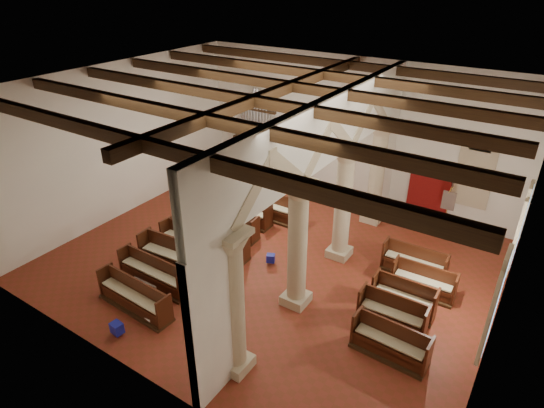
{
  "coord_description": "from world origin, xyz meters",
  "views": [
    {
      "loc": [
        7.11,
        -10.96,
        9.08
      ],
      "look_at": [
        -0.37,
        0.5,
        1.87
      ],
      "focal_mm": 30.0,
      "sensor_mm": 36.0,
      "label": 1
    }
  ],
  "objects": [
    {
      "name": "dossal_curtain",
      "position": [
        3.5,
        5.92,
        1.17
      ],
      "size": [
        1.8,
        0.07,
        2.17
      ],
      "color": "maroon",
      "rests_on": "floor"
    },
    {
      "name": "nave_pew_2",
      "position": [
        -2.06,
        -2.25,
        0.38
      ],
      "size": [
        3.38,
        0.99,
        1.15
      ],
      "rotation": [
        0.0,
        0.0,
        0.07
      ],
      "color": "#3D2813",
      "rests_on": "floor"
    },
    {
      "name": "aisle_pew_3",
      "position": [
        4.88,
        1.03,
        0.32
      ],
      "size": [
        1.94,
        0.7,
        0.97
      ],
      "rotation": [
        0.0,
        0.0,
        0.03
      ],
      "color": "#3D2813",
      "rests_on": "floor"
    },
    {
      "name": "aisle_pew_2",
      "position": [
        4.62,
        -0.09,
        0.35
      ],
      "size": [
        1.86,
        0.71,
        1.02
      ],
      "rotation": [
        0.0,
        0.0,
        0.01
      ],
      "color": "#3D2813",
      "rests_on": "floor"
    },
    {
      "name": "arcade",
      "position": [
        1.8,
        0.0,
        3.56
      ],
      "size": [
        0.9,
        11.9,
        6.0
      ],
      "color": "tan",
      "rests_on": "floor"
    },
    {
      "name": "window_right_b",
      "position": [
        6.98,
        2.5,
        2.2
      ],
      "size": [
        0.03,
        1.0,
        2.2
      ],
      "primitive_type": "cube",
      "color": "#2D6652",
      "rests_on": "wall_right"
    },
    {
      "name": "aisle_pew_1",
      "position": [
        4.59,
        -0.96,
        0.35
      ],
      "size": [
        1.91,
        0.73,
        1.04
      ],
      "rotation": [
        0.0,
        0.0,
        0.02
      ],
      "color": "#3D2813",
      "rests_on": "floor"
    },
    {
      "name": "processional_banner",
      "position": [
        4.5,
        4.76,
        0.75
      ],
      "size": [
        0.47,
        0.6,
        2.06
      ],
      "rotation": [
        0.0,
        0.0,
        -0.01
      ],
      "color": "#3D2813",
      "rests_on": "floor"
    },
    {
      "name": "ceiling",
      "position": [
        0.0,
        0.0,
        6.0
      ],
      "size": [
        14.0,
        14.0,
        0.0
      ],
      "primitive_type": "plane",
      "rotation": [
        3.14,
        0.0,
        0.0
      ],
      "color": "black",
      "rests_on": "wall_back"
    },
    {
      "name": "hymnal_box_b",
      "position": [
        -0.87,
        -1.92,
        0.24
      ],
      "size": [
        0.3,
        0.26,
        0.28
      ],
      "primitive_type": "cube",
      "rotation": [
        0.0,
        0.0,
        -0.12
      ],
      "color": "navy",
      "rests_on": "floor"
    },
    {
      "name": "wall_back",
      "position": [
        0.0,
        6.0,
        3.0
      ],
      "size": [
        14.0,
        0.02,
        6.0
      ],
      "primitive_type": "cube",
      "color": "silver",
      "rests_on": "floor"
    },
    {
      "name": "tube_heater_b",
      "position": [
        -2.59,
        -3.47,
        0.16
      ],
      "size": [
        0.98,
        0.13,
        0.1
      ],
      "primitive_type": "cylinder",
      "rotation": [
        0.0,
        1.57,
        0.03
      ],
      "color": "white",
      "rests_on": "floor"
    },
    {
      "name": "nave_pew_5",
      "position": [
        -2.44,
        0.54,
        0.33
      ],
      "size": [
        2.64,
        0.77,
        0.99
      ],
      "rotation": [
        0.0,
        0.0,
        0.04
      ],
      "color": "#3D2813",
      "rests_on": "floor"
    },
    {
      "name": "nave_pew_0",
      "position": [
        -2.04,
        -4.35,
        0.33
      ],
      "size": [
        2.68,
        0.77,
        0.99
      ],
      "rotation": [
        0.0,
        0.0,
        -0.04
      ],
      "color": "#3D2813",
      "rests_on": "floor"
    },
    {
      "name": "nave_pew_4",
      "position": [
        -2.19,
        -0.74,
        0.34
      ],
      "size": [
        3.08,
        0.78,
        1.04
      ],
      "rotation": [
        0.0,
        0.0,
        0.03
      ],
      "color": "#3D2813",
      "rests_on": "floor"
    },
    {
      "name": "ceiling_beams",
      "position": [
        0.0,
        0.0,
        5.82
      ],
      "size": [
        13.8,
        11.8,
        0.3
      ],
      "primitive_type": null,
      "color": "#3D2813",
      "rests_on": "wall_back"
    },
    {
      "name": "nave_pew_7",
      "position": [
        -2.16,
        2.46,
        0.35
      ],
      "size": [
        3.0,
        0.71,
        1.06
      ],
      "rotation": [
        0.0,
        0.0,
        -0.0
      ],
      "color": "#3D2813",
      "rests_on": "floor"
    },
    {
      "name": "wall_right",
      "position": [
        7.0,
        0.0,
        3.0
      ],
      "size": [
        0.02,
        12.0,
        6.0
      ],
      "primitive_type": "cube",
      "color": "silver",
      "rests_on": "floor"
    },
    {
      "name": "aisle_pew_0",
      "position": [
        4.92,
        -2.0,
        0.34
      ],
      "size": [
        2.05,
        0.76,
        1.0
      ],
      "rotation": [
        0.0,
        0.0,
        -0.04
      ],
      "color": "#3D2813",
      "rests_on": "floor"
    },
    {
      "name": "nave_pew_3",
      "position": [
        -2.42,
        -1.32,
        0.34
      ],
      "size": [
        2.96,
        0.87,
        1.02
      ],
      "rotation": [
        0.0,
        0.0,
        -0.07
      ],
      "color": "#3D2813",
      "rests_on": "floor"
    },
    {
      "name": "hymnal_box_c",
      "position": [
        0.07,
        -0.24,
        0.24
      ],
      "size": [
        0.35,
        0.32,
        0.28
      ],
      "primitive_type": "cube",
      "rotation": [
        0.0,
        0.0,
        0.42
      ],
      "color": "navy",
      "rests_on": "floor"
    },
    {
      "name": "tube_heater_a",
      "position": [
        -1.64,
        -4.53,
        0.16
      ],
      "size": [
        1.02,
        0.25,
        0.1
      ],
      "primitive_type": "cylinder",
      "rotation": [
        0.0,
        1.57,
        -0.15
      ],
      "color": "white",
      "rests_on": "floor"
    },
    {
      "name": "pipe_organ",
      "position": [
        -4.5,
        5.5,
        1.37
      ],
      "size": [
        2.1,
        0.85,
        4.4
      ],
      "color": "#3D2813",
      "rests_on": "floor"
    },
    {
      "name": "aisle_pew_4",
      "position": [
        4.31,
        1.86,
        0.33
      ],
      "size": [
        2.08,
        0.7,
        1.0
      ],
      "rotation": [
        0.0,
        0.0,
        0.02
      ],
      "color": "#3D2813",
      "rests_on": "floor"
    },
    {
      "name": "window_back",
      "position": [
        5.0,
        5.98,
        2.2
      ],
      "size": [
        1.0,
        0.03,
        2.2
      ],
      "primitive_type": "cube",
      "color": "#2D6652",
      "rests_on": "wall_back"
    },
    {
      "name": "window_right_a",
      "position": [
        6.98,
        -1.5,
        2.2
      ],
      "size": [
        0.03,
        1.0,
        2.2
      ],
      "primitive_type": "cube",
      "color": "#2D6652",
      "rests_on": "wall_right"
    },
    {
      "name": "wall_front",
      "position": [
        0.0,
        -6.0,
        3.0
      ],
      "size": [
        14.0,
        0.02,
        6.0
      ],
      "primitive_type": "cube",
      "color": "silver",
      "rests_on": "floor"
    },
    {
      "name": "wall_left",
      "position": [
        -7.0,
        0.0,
        3.0
      ],
      "size": [
        0.02,
        12.0,
        6.0
      ],
      "primitive_type": "cube",
      "color": "silver",
      "rests_on": "floor"
    },
    {
      "name": "nave_pew_1",
      "position": [
        -2.43,
        -3.21,
        0.32
      ],
      "size": [
        2.7,
        0.68,
        0.97
      ],
      "rotation": [
        0.0,
        0.0,
        -0.01
      ],
      "color": "#3D2813",
      "rests_on": "floor"
    },
    {
      "name": "floor",
      "position": [
        0.0,
        0.0,
        0.0
      ],
      "size": [
        14.0,
        14.0,
        0.0
      ],
      "primitive_type": "plane",
      "color": "maroon",
      "rests_on": "ground"
    },
    {
      "name": "hymnal_box_a",
      "position": [
        -1.61,
        -5.39,
        0.26
      ],
      "size": [
        0.35,
        0.29,
        0.33
      ],
      "primitive_type": "cube",
      "rotation": [
        0.0,
        0.0,
        -0.1
      ],
      "color": "navy",
      "rests_on": "floor"
    },
    {
      "name": "lectern",
      "position": [
        -1.93,
        5.49,
        0.46
      ],
      "size": [
        0.55,
        0.59,
        1.12
      ],
      "rotation": [
        0.0,
        0.0,
        0.39
      ],
      "color": "#382011",
      "rests_on": "floor"
    },
    {
      "name": "nave_pew_6",
      "position": [
        -2.58,
        1.62,
        0.35
      ],
      "size": [
        2.66,
        0.73,
        1.06
      ],
      "rotation": [
        0.0,
        0.0,
        0.01
      ],
      "color": "#3D2813",
      "rests_on": "floor"
    }
  ]
}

